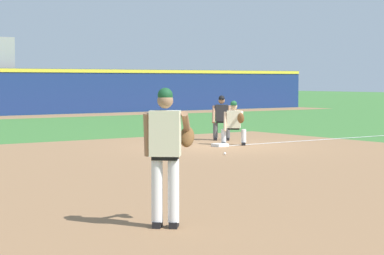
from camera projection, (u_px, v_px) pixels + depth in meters
ground_plane at (220, 147)px, 21.98m from camera, size 160.00×160.00×0.00m
infield_dirt_patch at (203, 172)px, 15.94m from camera, size 18.00×18.00×0.01m
first_base_bag at (220, 145)px, 21.98m from camera, size 0.38×0.38×0.09m
baseball at (225, 154)px, 19.51m from camera, size 0.07×0.07×0.07m
pitcher at (167, 148)px, 9.87m from camera, size 0.85×0.54×1.86m
first_baseman at (234, 121)px, 22.33m from camera, size 0.72×1.09×1.34m
umpire at (222, 116)px, 24.17m from camera, size 0.68×0.66×1.46m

